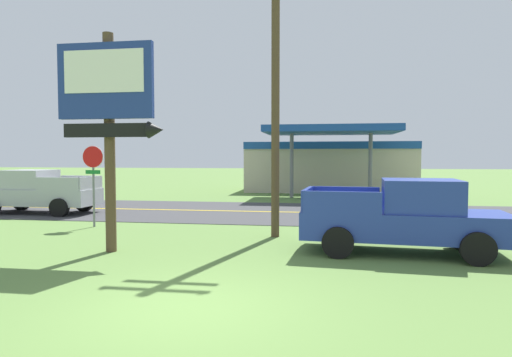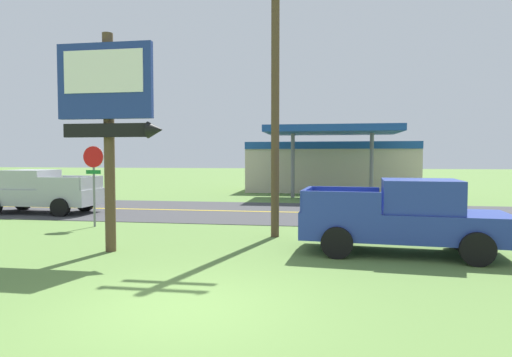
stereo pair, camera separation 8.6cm
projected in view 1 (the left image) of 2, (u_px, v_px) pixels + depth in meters
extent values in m
plane|color=#5B7F3D|center=(184.00, 308.00, 7.40)|extent=(180.00, 180.00, 0.00)
cube|color=#3D3D3F|center=(272.00, 212.00, 20.23)|extent=(140.00, 8.00, 0.02)
cube|color=gold|center=(272.00, 212.00, 20.23)|extent=(126.00, 0.20, 0.01)
cylinder|color=brown|center=(110.00, 143.00, 11.71)|extent=(0.28, 0.28, 5.81)
cube|color=navy|center=(105.00, 81.00, 11.46)|extent=(2.60, 0.16, 1.97)
cube|color=white|center=(103.00, 71.00, 11.35)|extent=(2.19, 0.03, 1.10)
cube|color=black|center=(106.00, 130.00, 11.52)|extent=(2.34, 0.12, 0.36)
cone|color=black|center=(156.00, 130.00, 11.31)|extent=(0.40, 0.44, 0.44)
cylinder|color=slate|center=(94.00, 197.00, 15.98)|extent=(0.08, 0.08, 2.20)
cylinder|color=red|center=(93.00, 157.00, 15.88)|extent=(0.76, 0.03, 0.76)
cylinder|color=white|center=(93.00, 157.00, 15.90)|extent=(0.80, 0.01, 0.80)
cube|color=#19722D|center=(93.00, 172.00, 15.91)|extent=(0.56, 0.03, 0.14)
cylinder|color=brown|center=(275.00, 79.00, 13.80)|extent=(0.26, 0.26, 9.99)
cube|color=beige|center=(329.00, 167.00, 33.09)|extent=(12.00, 6.00, 3.60)
cube|color=#19478C|center=(330.00, 145.00, 30.00)|extent=(12.00, 0.12, 0.50)
cube|color=#19478C|center=(331.00, 130.00, 27.05)|extent=(8.00, 5.00, 0.40)
cylinder|color=slate|center=(292.00, 164.00, 27.51)|extent=(0.24, 0.24, 4.20)
cylinder|color=slate|center=(370.00, 164.00, 26.79)|extent=(0.24, 0.24, 4.20)
cube|color=#233893|center=(402.00, 225.00, 11.60)|extent=(5.35, 2.40, 0.72)
cube|color=#233893|center=(421.00, 196.00, 11.45)|extent=(2.05, 1.96, 0.84)
cube|color=#28333D|center=(457.00, 196.00, 11.24)|extent=(0.24, 1.66, 0.71)
cube|color=#233893|center=(345.00, 196.00, 12.82)|extent=(1.95, 0.29, 0.56)
cube|color=#233893|center=(342.00, 203.00, 11.03)|extent=(1.95, 0.29, 0.56)
cube|color=#233893|center=(308.00, 198.00, 12.16)|extent=(0.28, 1.88, 0.56)
cylinder|color=black|center=(460.00, 234.00, 12.19)|extent=(0.82, 0.35, 0.80)
cylinder|color=black|center=(478.00, 249.00, 10.28)|extent=(0.82, 0.35, 0.80)
cylinder|color=black|center=(342.00, 230.00, 12.95)|extent=(0.82, 0.35, 0.80)
cylinder|color=black|center=(338.00, 242.00, 11.05)|extent=(0.82, 0.35, 0.80)
cube|color=#A8AAAF|center=(39.00, 197.00, 19.79)|extent=(5.20, 1.96, 0.72)
cube|color=#A8AAAF|center=(30.00, 179.00, 19.82)|extent=(1.90, 1.80, 0.84)
cube|color=#28333D|center=(12.00, 179.00, 19.95)|extent=(0.10, 1.66, 0.71)
cube|color=#A8AAAF|center=(58.00, 184.00, 18.62)|extent=(1.95, 0.12, 0.56)
cube|color=#A8AAAF|center=(81.00, 182.00, 20.44)|extent=(1.95, 0.12, 0.56)
cube|color=#A8AAAF|center=(90.00, 183.00, 19.38)|extent=(0.12, 1.88, 0.56)
cylinder|color=black|center=(22.00, 202.00, 21.02)|extent=(0.80, 0.28, 0.80)
cylinder|color=black|center=(59.00, 208.00, 18.60)|extent=(0.80, 0.28, 0.80)
cylinder|color=black|center=(84.00, 203.00, 20.53)|extent=(0.80, 0.28, 0.80)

